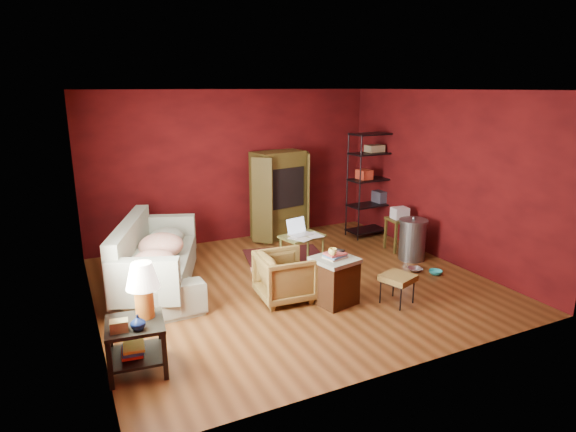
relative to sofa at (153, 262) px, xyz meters
name	(u,v)px	position (x,y,z in m)	size (l,w,h in m)	color
room	(292,192)	(1.87, -0.69, 0.97)	(5.54, 5.04, 2.84)	brown
sofa	(153,262)	(0.00, 0.00, 0.00)	(2.23, 0.65, 0.87)	gray
armchair	(285,274)	(1.57, -1.09, -0.07)	(0.71, 0.67, 0.73)	black
pet_bowl_steel	(415,265)	(3.87, -1.06, -0.32)	(0.23, 0.06, 0.23)	#ACAFB3
pet_bowl_turquoise	(436,268)	(4.08, -1.31, -0.33)	(0.21, 0.07, 0.21)	#28B7BD
vase	(138,323)	(-0.54, -2.16, 0.18)	(0.15, 0.16, 0.15)	#0E1C46
mug	(333,251)	(2.04, -1.54, 0.33)	(0.11, 0.09, 0.11)	#FFF57C
side_table	(139,307)	(-0.48, -1.95, 0.24)	(0.63, 0.63, 1.13)	black
sofa_cushions	(153,260)	(0.01, 0.00, 0.02)	(1.60, 2.40, 0.94)	gray
hamper	(334,280)	(2.12, -1.48, -0.10)	(0.62, 0.62, 0.74)	#3F210E
footstool	(398,279)	(2.87, -1.87, -0.09)	(0.50, 0.50, 0.40)	black
rug_round	(293,267)	(2.21, -0.05, -0.43)	(1.41, 1.41, 0.01)	#F5E6CC
rug_oriental	(284,255)	(2.30, 0.50, -0.42)	(1.47, 1.13, 0.01)	#4B1415
laptop_desk	(302,239)	(2.30, -0.16, 0.07)	(0.74, 0.62, 0.81)	brown
tv_armoire	(279,193)	(2.69, 1.52, 0.44)	(1.30, 0.84, 1.67)	#493B15
wire_shelving	(374,180)	(4.42, 0.89, 0.66)	(1.00, 0.48, 2.01)	black
small_stand	(400,218)	(4.29, -0.11, 0.15)	(0.43, 0.43, 0.78)	#493B15
trash_can	(412,239)	(4.19, -0.59, -0.08)	(0.50, 0.50, 0.75)	slate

